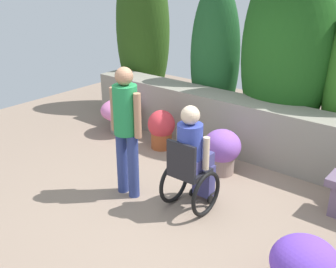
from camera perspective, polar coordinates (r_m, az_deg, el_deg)
ground_plane at (r=5.22m, az=0.79°, el=-9.68°), size 10.21×10.21×0.00m
stone_retaining_wall at (r=6.47m, az=11.37°, el=0.77°), size 6.16×0.57×0.87m
hedge_backdrop at (r=6.81m, az=14.01°, el=10.93°), size 7.05×1.11×3.20m
person_in_wheelchair at (r=4.87m, az=3.38°, el=-3.83°), size 0.53×0.66×1.33m
person_standing_companion at (r=5.04m, az=-5.89°, el=1.36°), size 0.49×0.30×1.69m
flower_pot_purple_near at (r=4.01m, az=18.48°, el=-17.17°), size 0.62×0.62×0.56m
flower_pot_terracotta_by_wall at (r=6.61m, az=-0.93°, el=0.80°), size 0.44×0.44×0.64m
flower_pot_red_accent at (r=7.28m, az=-6.70°, el=2.93°), size 0.69×0.69×0.61m
flower_pot_small_foreground at (r=5.85m, az=7.53°, el=-2.24°), size 0.54×0.54×0.65m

